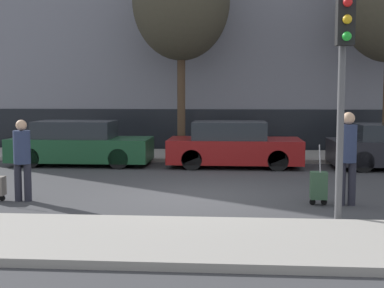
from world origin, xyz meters
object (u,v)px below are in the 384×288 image
(parked_car_0, at_px, (80,144))
(trolley_right, at_px, (319,186))
(pedestrian_left, at_px, (22,155))
(parked_bicycle, at_px, (220,142))
(parked_car_1, at_px, (233,145))
(pedestrian_right, at_px, (348,152))
(bare_tree_down_street, at_px, (181,1))
(traffic_light, at_px, (343,63))

(parked_car_0, distance_m, trolley_right, 8.42)
(pedestrian_left, relative_size, parked_bicycle, 0.94)
(parked_car_1, relative_size, pedestrian_right, 2.15)
(parked_car_1, distance_m, bare_tree_down_street, 5.65)
(parked_car_0, height_order, parked_car_1, parked_car_0)
(parked_car_0, distance_m, parked_bicycle, 5.04)
(parked_car_0, xyz_separation_m, bare_tree_down_street, (2.89, 2.55, 4.73))
(parked_car_1, distance_m, parked_bicycle, 2.68)
(parked_car_1, xyz_separation_m, traffic_light, (1.80, -7.07, 2.05))
(pedestrian_left, bearing_deg, parked_bicycle, 62.58)
(pedestrian_left, distance_m, bare_tree_down_street, 9.54)
(pedestrian_right, xyz_separation_m, traffic_light, (-0.44, -1.58, 1.64))
(pedestrian_left, xyz_separation_m, pedestrian_right, (6.53, 0.11, 0.11))
(pedestrian_left, xyz_separation_m, trolley_right, (5.98, 0.09, -0.56))
(pedestrian_left, relative_size, bare_tree_down_street, 0.23)
(parked_car_0, distance_m, pedestrian_left, 5.57)
(pedestrian_left, bearing_deg, bare_tree_down_street, 70.61)
(parked_car_1, distance_m, pedestrian_right, 5.94)
(pedestrian_left, xyz_separation_m, parked_bicycle, (3.83, 8.23, -0.46))
(pedestrian_right, distance_m, bare_tree_down_street, 9.95)
(parked_car_1, height_order, bare_tree_down_street, bare_tree_down_street)
(parked_car_0, distance_m, parked_car_1, 4.72)
(pedestrian_left, relative_size, pedestrian_right, 0.91)
(parked_bicycle, bearing_deg, traffic_light, -76.92)
(trolley_right, relative_size, bare_tree_down_street, 0.16)
(trolley_right, bearing_deg, pedestrian_left, -179.18)
(bare_tree_down_street, bearing_deg, parked_bicycle, 5.69)
(parked_car_0, relative_size, bare_tree_down_street, 0.58)
(pedestrian_right, bearing_deg, parked_bicycle, 106.36)
(parked_car_0, height_order, trolley_right, parked_car_0)
(parked_car_0, height_order, pedestrian_left, pedestrian_left)
(parked_bicycle, relative_size, bare_tree_down_street, 0.24)
(pedestrian_right, xyz_separation_m, trolley_right, (-0.55, -0.02, -0.67))
(parked_car_0, relative_size, parked_bicycle, 2.42)
(traffic_light, bearing_deg, pedestrian_left, 166.37)
(pedestrian_left, bearing_deg, traffic_light, -16.08)
(parked_car_0, distance_m, pedestrian_right, 8.84)
(pedestrian_left, distance_m, traffic_light, 6.50)
(pedestrian_left, height_order, traffic_light, traffic_light)
(pedestrian_left, xyz_separation_m, traffic_light, (6.09, -1.48, 1.75))
(parked_car_0, bearing_deg, bare_tree_down_street, 41.35)
(parked_car_1, relative_size, pedestrian_left, 2.37)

